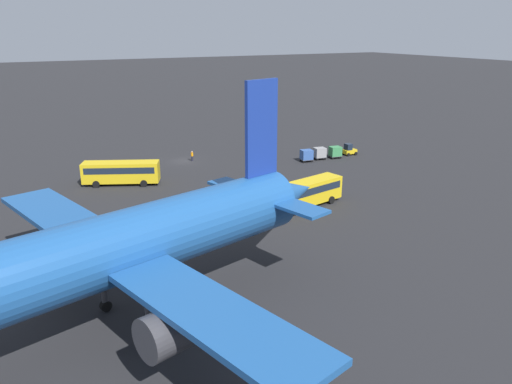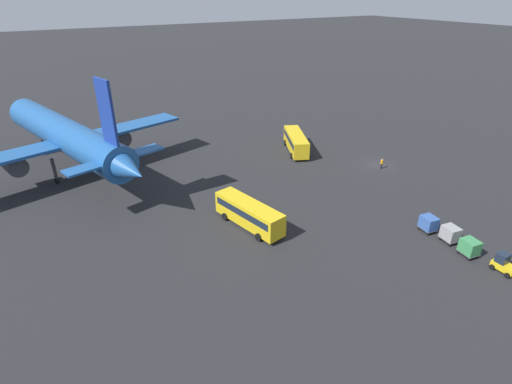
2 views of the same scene
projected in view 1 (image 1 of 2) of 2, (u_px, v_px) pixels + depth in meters
The scene contains 9 objects.
ground_plane at pixel (184, 161), 85.96m from camera, with size 600.00×600.00×0.00m, color #232326.
airplane at pixel (103, 254), 35.18m from camera, with size 44.29×37.71×17.75m.
shuttle_bus_near at pixel (121, 171), 72.53m from camera, with size 11.06×7.05×3.35m.
shuttle_bus_far at pixel (306, 192), 63.50m from camera, with size 10.94×4.71×3.34m.
baggage_tug at pixel (349, 150), 89.73m from camera, with size 2.40×1.63×2.10m.
worker_person at pixel (192, 156), 85.71m from camera, with size 0.38×0.38×1.74m.
cargo_cart_green at pixel (335, 152), 87.48m from camera, with size 2.22×1.95×2.06m.
cargo_cart_grey at pixel (320, 153), 86.66m from camera, with size 2.22×1.95×2.06m.
cargo_cart_blue at pixel (307, 155), 85.14m from camera, with size 2.22×1.95×2.06m.
Camera 1 is at (28.32, 79.35, 21.83)m, focal length 35.00 mm.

